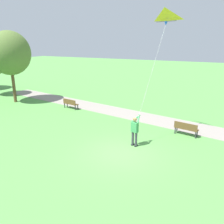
{
  "coord_description": "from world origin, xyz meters",
  "views": [
    {
      "loc": [
        -10.69,
        -4.83,
        5.94
      ],
      "look_at": [
        0.62,
        0.86,
        2.08
      ],
      "focal_mm": 38.15,
      "sensor_mm": 36.0,
      "label": 1
    }
  ],
  "objects": [
    {
      "name": "park_bench_near_walkway",
      "position": [
        4.21,
        -2.65,
        0.51
      ],
      "size": [
        0.68,
        1.55,
        0.88
      ],
      "color": "brown",
      "rests_on": "ground"
    },
    {
      "name": "ground_plane",
      "position": [
        0.0,
        0.0,
        0.0
      ],
      "size": [
        120.0,
        120.0,
        0.0
      ],
      "primitive_type": "plane",
      "color": "#569947"
    },
    {
      "name": "person_kite_flyer",
      "position": [
        1.27,
        -0.28,
        1.05
      ],
      "size": [
        0.63,
        0.51,
        1.83
      ],
      "color": "#232328",
      "rests_on": "ground"
    },
    {
      "name": "walkway_path",
      "position": [
        6.68,
        2.0,
        0.01
      ],
      "size": [
        7.67,
        31.95,
        0.02
      ],
      "primitive_type": "cube",
      "rotation": [
        0.0,
        0.0,
        -0.17
      ],
      "color": "gray",
      "rests_on": "ground"
    },
    {
      "name": "tree_treeline_right",
      "position": [
        5.49,
        14.06,
        4.71
      ],
      "size": [
        3.96,
        3.73,
        6.78
      ],
      "color": "brown",
      "rests_on": "ground"
    },
    {
      "name": "flying_kite",
      "position": [
        3.72,
        -0.93,
        7.2
      ],
      "size": [
        2.6,
        1.58,
        5.92
      ],
      "color": "yellow"
    },
    {
      "name": "park_bench_far_walkway",
      "position": [
        5.95,
        7.7,
        0.51
      ],
      "size": [
        0.68,
        1.55,
        0.88
      ],
      "color": "brown",
      "rests_on": "ground"
    }
  ]
}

